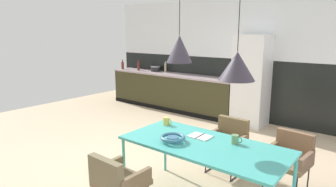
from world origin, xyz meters
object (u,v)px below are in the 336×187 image
at_px(armchair_head_of_table, 116,178).
at_px(open_book, 200,136).
at_px(dining_table, 204,147).
at_px(armchair_near_window, 290,155).
at_px(fruit_bowl, 173,138).
at_px(mug_white_ceramic, 166,121).
at_px(armchair_facing_counter, 229,138).
at_px(pendant_lamp_over_table_far, 237,66).
at_px(bottle_wine_green, 165,67).
at_px(bottle_vinegar_dark, 138,66).
at_px(pendant_lamp_over_table_near, 179,49).
at_px(refrigerator_column, 251,81).
at_px(cooking_pot, 156,69).
at_px(mug_wide_latte, 235,139).
at_px(bottle_spice_small, 123,65).

relative_size(armchair_head_of_table, open_book, 2.90).
height_order(dining_table, armchair_near_window, dining_table).
bearing_deg(dining_table, open_book, 133.94).
distance_m(fruit_bowl, mug_white_ceramic, 0.62).
distance_m(armchair_facing_counter, pendant_lamp_over_table_far, 1.61).
bearing_deg(bottle_wine_green, mug_white_ceramic, -50.66).
relative_size(bottle_wine_green, bottle_vinegar_dark, 0.97).
bearing_deg(pendant_lamp_over_table_near, bottle_vinegar_dark, 139.84).
height_order(refrigerator_column, armchair_near_window, refrigerator_column).
bearing_deg(cooking_pot, armchair_facing_counter, -34.67).
bearing_deg(armchair_facing_counter, bottle_vinegar_dark, -27.80).
bearing_deg(armchair_near_window, open_book, 49.57).
bearing_deg(mug_white_ceramic, pendant_lamp_over_table_far, -14.83).
bearing_deg(bottle_wine_green, armchair_facing_counter, -37.82).
relative_size(bottle_wine_green, pendant_lamp_over_table_far, 0.24).
height_order(armchair_facing_counter, pendant_lamp_over_table_near, pendant_lamp_over_table_near).
distance_m(armchair_near_window, pendant_lamp_over_table_far, 1.54).
xyz_separation_m(bottle_vinegar_dark, pendant_lamp_over_table_far, (4.46, -3.21, 0.60)).
relative_size(armchair_near_window, bottle_wine_green, 2.57).
bearing_deg(mug_wide_latte, cooking_pot, 141.17).
distance_m(armchair_facing_counter, armchair_near_window, 0.84).
bearing_deg(mug_wide_latte, fruit_bowl, -146.37).
xyz_separation_m(armchair_near_window, bottle_spice_small, (-5.34, 2.17, 0.55)).
xyz_separation_m(open_book, pendant_lamp_over_table_near, (-0.22, -0.12, 1.02)).
distance_m(open_book, cooking_pot, 4.69).
relative_size(cooking_pot, bottle_spice_small, 0.98).
distance_m(refrigerator_column, dining_table, 3.32).
distance_m(mug_wide_latte, pendant_lamp_over_table_near, 1.18).
bearing_deg(fruit_bowl, open_book, 64.57).
height_order(cooking_pot, bottle_wine_green, bottle_wine_green).
bearing_deg(bottle_vinegar_dark, pendant_lamp_over_table_far, -35.71).
xyz_separation_m(armchair_facing_counter, open_book, (0.03, -0.80, 0.27)).
bearing_deg(bottle_wine_green, dining_table, -45.69).
distance_m(armchair_facing_counter, mug_white_ceramic, 0.95).
distance_m(armchair_near_window, fruit_bowl, 1.51).
distance_m(armchair_head_of_table, mug_white_ceramic, 1.14).
xyz_separation_m(mug_wide_latte, bottle_wine_green, (-3.57, 3.17, 0.24)).
distance_m(open_book, bottle_vinegar_dark, 4.98).
xyz_separation_m(open_book, cooking_pot, (-3.45, 3.17, 0.23)).
relative_size(cooking_pot, pendant_lamp_over_table_far, 0.22).
height_order(open_book, bottle_vinegar_dark, bottle_vinegar_dark).
xyz_separation_m(dining_table, armchair_facing_counter, (-0.17, 0.95, -0.22)).
bearing_deg(armchair_head_of_table, armchair_near_window, 56.29).
relative_size(fruit_bowl, cooking_pot, 1.09).
xyz_separation_m(armchair_near_window, pendant_lamp_over_table_far, (-0.30, -0.97, 1.16)).
bearing_deg(open_book, bottle_vinegar_dark, 142.57).
bearing_deg(dining_table, bottle_wine_green, 134.31).
relative_size(mug_white_ceramic, pendant_lamp_over_table_near, 0.12).
height_order(armchair_head_of_table, pendant_lamp_over_table_far, pendant_lamp_over_table_far).
xyz_separation_m(armchair_head_of_table, bottle_vinegar_dark, (-3.55, 3.99, 0.55)).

